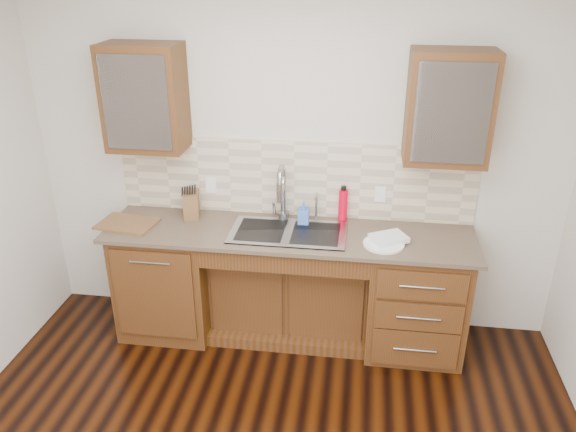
# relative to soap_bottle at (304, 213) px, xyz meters

# --- Properties ---
(wall_back) EXTENTS (4.00, 0.10, 2.70)m
(wall_back) POSITION_rel_soap_bottle_xyz_m (-0.09, 0.23, 0.35)
(wall_back) COLOR beige
(wall_back) RESTS_ON ground
(base_cabinet_left) EXTENTS (0.70, 0.62, 0.88)m
(base_cabinet_left) POSITION_rel_soap_bottle_xyz_m (-1.04, -0.13, -0.56)
(base_cabinet_left) COLOR #593014
(base_cabinet_left) RESTS_ON ground
(base_cabinet_center) EXTENTS (1.20, 0.44, 0.70)m
(base_cabinet_center) POSITION_rel_soap_bottle_xyz_m (-0.09, -0.04, -0.65)
(base_cabinet_center) COLOR #593014
(base_cabinet_center) RESTS_ON ground
(base_cabinet_right) EXTENTS (0.70, 0.62, 0.88)m
(base_cabinet_right) POSITION_rel_soap_bottle_xyz_m (0.86, -0.13, -0.56)
(base_cabinet_right) COLOR #593014
(base_cabinet_right) RESTS_ON ground
(countertop) EXTENTS (2.70, 0.65, 0.03)m
(countertop) POSITION_rel_soap_bottle_xyz_m (-0.09, -0.15, -0.11)
(countertop) COLOR #84705B
(countertop) RESTS_ON base_cabinet_left
(backsplash) EXTENTS (2.70, 0.02, 0.59)m
(backsplash) POSITION_rel_soap_bottle_xyz_m (-0.09, 0.17, 0.20)
(backsplash) COLOR beige
(backsplash) RESTS_ON wall_back
(sink) EXTENTS (0.84, 0.46, 0.19)m
(sink) POSITION_rel_soap_bottle_xyz_m (-0.09, -0.16, -0.18)
(sink) COLOR #9E9EA5
(sink) RESTS_ON countertop
(faucet) EXTENTS (0.04, 0.04, 0.40)m
(faucet) POSITION_rel_soap_bottle_xyz_m (-0.16, 0.07, 0.11)
(faucet) COLOR #999993
(faucet) RESTS_ON countertop
(filter_tap) EXTENTS (0.02, 0.02, 0.24)m
(filter_tap) POSITION_rel_soap_bottle_xyz_m (0.09, 0.08, 0.03)
(filter_tap) COLOR #999993
(filter_tap) RESTS_ON countertop
(upper_cabinet_left) EXTENTS (0.55, 0.34, 0.75)m
(upper_cabinet_left) POSITION_rel_soap_bottle_xyz_m (-1.14, 0.01, 0.82)
(upper_cabinet_left) COLOR #593014
(upper_cabinet_left) RESTS_ON wall_back
(upper_cabinet_right) EXTENTS (0.55, 0.34, 0.75)m
(upper_cabinet_right) POSITION_rel_soap_bottle_xyz_m (0.96, 0.01, 0.82)
(upper_cabinet_right) COLOR #593014
(upper_cabinet_right) RESTS_ON wall_back
(outlet_left) EXTENTS (0.08, 0.01, 0.12)m
(outlet_left) POSITION_rel_soap_bottle_xyz_m (-0.74, 0.15, 0.12)
(outlet_left) COLOR white
(outlet_left) RESTS_ON backsplash
(outlet_right) EXTENTS (0.08, 0.01, 0.12)m
(outlet_right) POSITION_rel_soap_bottle_xyz_m (0.56, 0.15, 0.12)
(outlet_right) COLOR white
(outlet_right) RESTS_ON backsplash
(soap_bottle) EXTENTS (0.08, 0.09, 0.18)m
(soap_bottle) POSITION_rel_soap_bottle_xyz_m (0.00, 0.00, 0.00)
(soap_bottle) COLOR #406BCB
(soap_bottle) RESTS_ON countertop
(water_bottle) EXTENTS (0.07, 0.07, 0.25)m
(water_bottle) POSITION_rel_soap_bottle_xyz_m (0.29, 0.11, 0.03)
(water_bottle) COLOR red
(water_bottle) RESTS_ON countertop
(plate) EXTENTS (0.37, 0.37, 0.02)m
(plate) POSITION_rel_soap_bottle_xyz_m (0.59, -0.26, -0.08)
(plate) COLOR white
(plate) RESTS_ON countertop
(dish_towel) EXTENTS (0.29, 0.27, 0.04)m
(dish_towel) POSITION_rel_soap_bottle_xyz_m (0.62, -0.21, -0.06)
(dish_towel) COLOR white
(dish_towel) RESTS_ON plate
(knife_block) EXTENTS (0.15, 0.20, 0.20)m
(knife_block) POSITION_rel_soap_bottle_xyz_m (-0.86, 0.01, 0.01)
(knife_block) COLOR #AA6E26
(knife_block) RESTS_ON countertop
(cutting_board) EXTENTS (0.45, 0.34, 0.02)m
(cutting_board) POSITION_rel_soap_bottle_xyz_m (-1.30, -0.19, -0.08)
(cutting_board) COLOR olive
(cutting_board) RESTS_ON countertop
(cup_left_a) EXTENTS (0.12, 0.12, 0.09)m
(cup_left_a) POSITION_rel_soap_bottle_xyz_m (-1.22, 0.01, 0.77)
(cup_left_a) COLOR white
(cup_left_a) RESTS_ON upper_cabinet_left
(cup_left_b) EXTENTS (0.10, 0.10, 0.10)m
(cup_left_b) POSITION_rel_soap_bottle_xyz_m (-1.01, 0.01, 0.77)
(cup_left_b) COLOR white
(cup_left_b) RESTS_ON upper_cabinet_left
(cup_right_a) EXTENTS (0.17, 0.17, 0.10)m
(cup_right_a) POSITION_rel_soap_bottle_xyz_m (0.83, 0.01, 0.78)
(cup_right_a) COLOR white
(cup_right_a) RESTS_ON upper_cabinet_right
(cup_right_b) EXTENTS (0.10, 0.10, 0.09)m
(cup_right_b) POSITION_rel_soap_bottle_xyz_m (1.08, 0.01, 0.77)
(cup_right_b) COLOR white
(cup_right_b) RESTS_ON upper_cabinet_right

